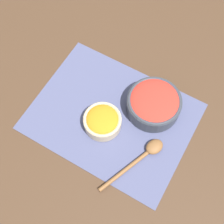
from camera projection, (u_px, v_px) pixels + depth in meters
The scene contains 5 objects.
ground_plane at pixel (112, 116), 1.01m from camera, with size 3.00×3.00×0.00m, color #422D1E.
placemat at pixel (112, 116), 1.01m from camera, with size 0.51×0.39×0.00m.
carrot_bowl at pixel (102, 121), 0.97m from camera, with size 0.12×0.12×0.06m.
tomato_bowl at pixel (154, 103), 0.98m from camera, with size 0.17×0.17×0.07m.
wooden_spoon at pixel (145, 154), 0.94m from camera, with size 0.12×0.23×0.02m.
Camera 1 is at (-0.21, 0.36, 0.92)m, focal length 50.00 mm.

